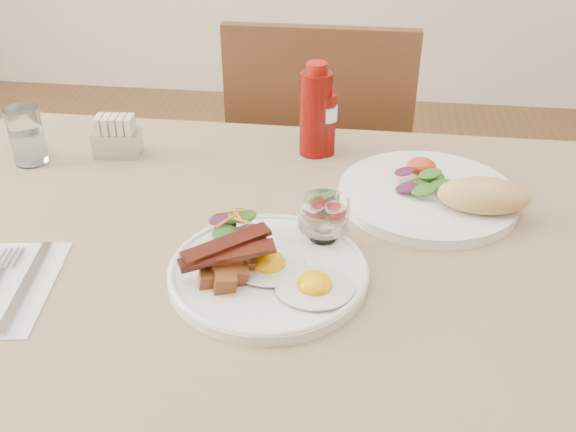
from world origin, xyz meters
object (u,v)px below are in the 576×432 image
second_plate (441,194)px  table (286,295)px  sugar_caddy (117,138)px  water_glass (28,139)px  ketchup_bottle (316,112)px  fruit_cup (324,214)px  chair_far (320,173)px  hot_sauce_bottle (326,121)px  main_plate (268,273)px

second_plate → table: bearing=-145.7°
sugar_caddy → water_glass: (-0.15, -0.05, 0.01)m
second_plate → ketchup_bottle: bearing=143.8°
fruit_cup → second_plate: bearing=39.2°
chair_far → sugar_caddy: bearing=-132.0°
second_plate → hot_sauce_bottle: bearing=141.6°
chair_far → sugar_caddy: size_ratio=10.36×
fruit_cup → water_glass: (-0.56, 0.21, -0.01)m
water_glass → ketchup_bottle: bearing=11.3°
main_plate → sugar_caddy: (-0.34, 0.34, 0.03)m
fruit_cup → hot_sauce_bottle: hot_sauce_bottle is taller
chair_far → ketchup_bottle: 0.46m
main_plate → ketchup_bottle: (0.03, 0.40, 0.08)m
main_plate → hot_sauce_bottle: (0.05, 0.39, 0.06)m
main_plate → fruit_cup: fruit_cup is taller
main_plate → hot_sauce_bottle: hot_sauce_bottle is taller
second_plate → sugar_caddy: sugar_caddy is taller
table → sugar_caddy: bearing=143.1°
table → second_plate: (0.24, 0.16, 0.11)m
table → chair_far: 0.68m
chair_far → sugar_caddy: 0.59m
second_plate → water_glass: bearing=175.4°
main_plate → sugar_caddy: 0.48m
table → main_plate: main_plate is taller
main_plate → hot_sauce_bottle: size_ratio=2.00×
main_plate → second_plate: second_plate is taller
table → second_plate: size_ratio=4.35×
chair_far → sugar_caddy: (-0.36, -0.40, 0.26)m
second_plate → sugar_caddy: bearing=169.8°
ketchup_bottle → water_glass: size_ratio=1.68×
second_plate → hot_sauce_bottle: (-0.20, 0.16, 0.05)m
chair_far → hot_sauce_bottle: bearing=-84.5°
hot_sauce_bottle → sugar_caddy: size_ratio=1.56×
second_plate → water_glass: size_ratio=2.89×
second_plate → chair_far: bearing=115.2°
water_glass → hot_sauce_bottle: bearing=10.7°
table → water_glass: (-0.51, 0.22, 0.14)m
chair_far → hot_sauce_bottle: chair_far is taller
chair_far → sugar_caddy: chair_far is taller
fruit_cup → hot_sauce_bottle: size_ratio=0.54×
table → hot_sauce_bottle: 0.36m
main_plate → fruit_cup: size_ratio=3.68×
second_plate → sugar_caddy: 0.60m
chair_far → fruit_cup: bearing=-85.3°
fruit_cup → ketchup_bottle: ketchup_bottle is taller
hot_sauce_bottle → sugar_caddy: (-0.39, -0.06, -0.03)m
table → second_plate: 0.31m
chair_far → ketchup_bottle: same height
chair_far → water_glass: chair_far is taller
water_glass → main_plate: bearing=-30.7°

